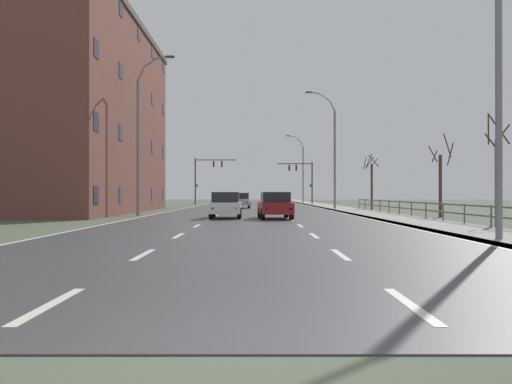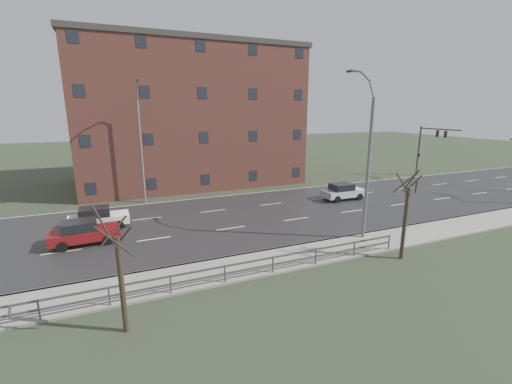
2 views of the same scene
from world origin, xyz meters
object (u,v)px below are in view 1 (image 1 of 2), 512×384
at_px(street_lamp_distant, 301,170).
at_px(car_mid_centre, 274,205).
at_px(traffic_signal_left, 204,173).
at_px(brick_building, 51,116).
at_px(car_far_left, 225,205).
at_px(street_lamp_foreground, 492,64).
at_px(street_lamp_midground, 332,152).
at_px(traffic_signal_right, 302,175).
at_px(car_distant, 240,200).
at_px(street_lamp_left_bank, 139,137).

distance_m(street_lamp_distant, car_mid_centre, 49.03).
height_order(traffic_signal_left, brick_building, brick_building).
xyz_separation_m(street_lamp_distant, car_far_left, (-8.88, -47.72, -4.33)).
distance_m(street_lamp_distant, brick_building, 44.44).
bearing_deg(street_lamp_foreground, brick_building, 133.01).
relative_size(street_lamp_midground, traffic_signal_right, 1.89).
xyz_separation_m(traffic_signal_left, car_distant, (5.35, -16.88, -3.56)).
bearing_deg(traffic_signal_right, street_lamp_midground, -88.12).
bearing_deg(brick_building, street_lamp_distant, 58.34).
relative_size(street_lamp_foreground, traffic_signal_right, 1.89).
height_order(traffic_signal_right, traffic_signal_left, traffic_signal_left).
height_order(car_distant, car_mid_centre, same).
relative_size(street_lamp_foreground, traffic_signal_left, 1.73).
xyz_separation_m(street_lamp_foreground, traffic_signal_right, (-0.74, 52.85, -1.37)).
xyz_separation_m(street_lamp_midground, car_far_left, (-8.88, -16.34, -4.52)).
distance_m(street_lamp_left_bank, car_mid_centre, 10.93).
bearing_deg(street_lamp_distant, car_far_left, -100.54).
bearing_deg(traffic_signal_left, car_distant, -72.42).
relative_size(car_mid_centre, brick_building, 0.17).
bearing_deg(street_lamp_midground, street_lamp_distant, 90.00).
relative_size(street_lamp_midground, car_far_left, 2.65).
height_order(street_lamp_foreground, brick_building, brick_building).
bearing_deg(car_mid_centre, street_lamp_foreground, -70.53).
bearing_deg(brick_building, traffic_signal_right, 50.96).
relative_size(car_far_left, car_mid_centre, 0.98).
relative_size(street_lamp_foreground, street_lamp_distant, 1.04).
xyz_separation_m(street_lamp_distant, car_mid_centre, (-5.97, -48.47, -4.33)).
bearing_deg(traffic_signal_right, car_distant, -115.54).
relative_size(street_lamp_distant, car_far_left, 2.55).
bearing_deg(traffic_signal_left, street_lamp_midground, -57.45).
distance_m(traffic_signal_left, car_far_left, 38.68).
height_order(street_lamp_foreground, street_lamp_distant, street_lamp_foreground).
bearing_deg(street_lamp_distant, car_distant, -108.01).
distance_m(street_lamp_foreground, car_far_left, 18.07).
distance_m(street_lamp_distant, car_far_left, 48.73).
xyz_separation_m(street_lamp_foreground, street_lamp_distant, (-0.03, 62.76, -0.22)).
bearing_deg(street_lamp_left_bank, car_mid_centre, -27.05).
height_order(street_lamp_midground, street_lamp_left_bank, street_lamp_midground).
bearing_deg(car_distant, car_mid_centre, -82.88).
distance_m(traffic_signal_right, car_distant, 18.57).
distance_m(street_lamp_left_bank, brick_building, 10.72).
height_order(traffic_signal_right, brick_building, brick_building).
distance_m(street_lamp_distant, street_lamp_left_bank, 46.38).
distance_m(street_lamp_midground, brick_building, 24.26).
height_order(car_far_left, car_distant, same).
distance_m(car_distant, car_mid_centre, 22.21).
distance_m(street_lamp_left_bank, car_distant, 19.13).
xyz_separation_m(street_lamp_midground, car_mid_centre, (-5.97, -17.09, -4.52)).
xyz_separation_m(street_lamp_distant, traffic_signal_left, (-13.94, -9.54, -0.77)).
bearing_deg(street_lamp_left_bank, traffic_signal_right, 67.42).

